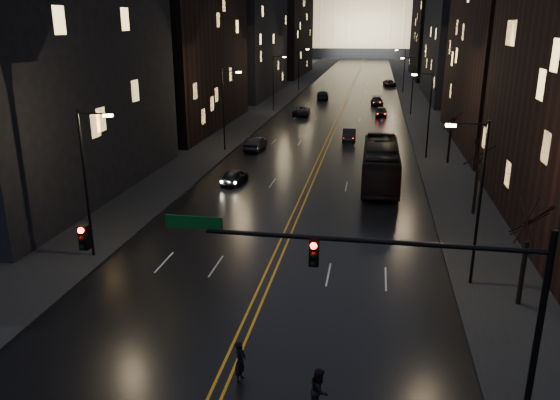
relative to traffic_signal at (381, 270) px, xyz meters
The scene contains 35 objects.
ground 7.81m from the traffic_signal, behind, with size 900.00×900.00×0.00m, color black.
road 130.24m from the traffic_signal, 92.60° to the left, with size 20.00×320.00×0.02m, color black.
sidewalk_left 131.62m from the traffic_signal, 98.71° to the left, with size 8.00×320.00×0.16m, color black.
sidewalk_right 130.35m from the traffic_signal, 86.44° to the left, with size 8.00×320.00×0.16m, color black.
center_line 130.24m from the traffic_signal, 92.60° to the left, with size 0.62×320.00×0.01m, color orange.
building_left_near 35.26m from the traffic_signal, 140.72° to the left, with size 12.00×28.00×22.00m, color black.
building_left_mid 60.99m from the traffic_signal, 116.48° to the left, with size 12.00×30.00×28.00m, color black.
building_left_far 95.98m from the traffic_signal, 106.30° to the left, with size 12.00×34.00×20.00m, color black.
building_left_dist 142.73m from the traffic_signal, 100.88° to the left, with size 12.00×40.00×24.00m, color black.
building_right_mid 93.57m from the traffic_signal, 80.68° to the left, with size 12.00×34.00×26.00m, color black.
building_right_dist 140.94m from the traffic_signal, 83.85° to the left, with size 12.00×40.00×22.00m, color black.
capitol 250.36m from the traffic_signal, 91.35° to the left, with size 90.00×50.00×58.50m.
traffic_signal is the anchor object (origin of this frame).
streetlamp_right_near 11.14m from the traffic_signal, 63.88° to the left, with size 2.13×0.25×9.00m.
streetlamp_left_near 19.48m from the traffic_signal, 149.10° to the left, with size 2.13×0.25×9.00m.
streetlamp_right_mid 40.30m from the traffic_signal, 83.01° to the left, with size 2.13×0.25×9.00m.
streetlamp_left_mid 43.36m from the traffic_signal, 112.68° to the left, with size 2.13×0.25×9.00m.
streetlamp_right_far 70.18m from the traffic_signal, 85.99° to the left, with size 2.13×0.25×9.00m.
streetlamp_left_far 71.97m from the traffic_signal, 103.43° to the left, with size 2.13×0.25×9.00m.
streetlamp_right_dist 100.12m from the traffic_signal, 87.19° to the left, with size 2.13×0.25×9.00m.
streetlamp_left_dist 101.39m from the traffic_signal, 99.49° to the left, with size 2.13×0.25×9.00m.
tree_right_near 10.71m from the traffic_signal, 48.45° to the left, with size 2.40×2.40×6.65m.
tree_right_mid 23.13m from the traffic_signal, 72.13° to the left, with size 2.40×2.40×6.65m.
tree_right_far 38.67m from the traffic_signal, 79.43° to the left, with size 2.40×2.40×6.65m.
bus 29.92m from the traffic_signal, 89.50° to the left, with size 3.04×12.98×3.62m, color black.
oncoming_car_a 30.39m from the traffic_signal, 114.62° to the left, with size 1.61×4.00×1.36m, color black.
oncoming_car_b 43.45m from the traffic_signal, 108.31° to the left, with size 1.64×4.70×1.55m, color black.
oncoming_car_c 68.35m from the traffic_signal, 100.04° to the left, with size 2.46×5.33×1.48m, color black.
oncoming_car_d 88.05m from the traffic_signal, 96.85° to the left, with size 2.25×5.52×1.60m, color black.
receding_car_a 48.27m from the traffic_signal, 94.06° to the left, with size 1.59×4.57×1.50m, color black.
receding_car_b 67.85m from the traffic_signal, 89.56° to the left, with size 1.75×4.36×1.49m, color black.
receding_car_c 80.38m from the traffic_signal, 90.13° to the left, with size 2.07×5.08×1.48m, color black.
receding_car_d 113.43m from the traffic_signal, 88.69° to the left, with size 2.45×5.30×1.47m, color black.
pedestrian_a 6.71m from the traffic_signal, behind, with size 0.64×0.42×1.74m, color black.
pedestrian_b 4.88m from the traffic_signal, 142.85° to the right, with size 0.86×0.47×1.77m, color black.
Camera 1 is at (5.40, -18.18, 13.46)m, focal length 35.00 mm.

